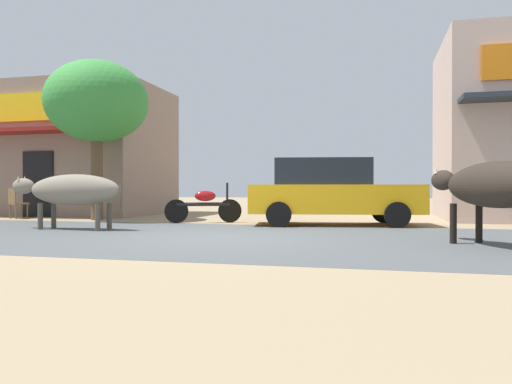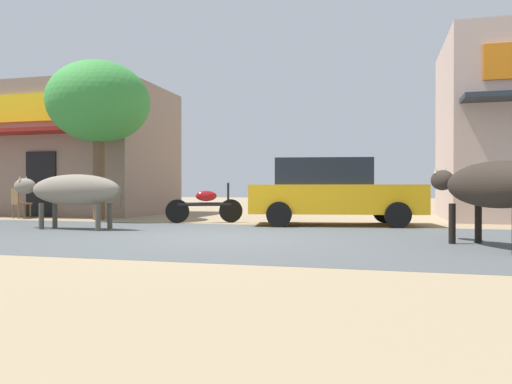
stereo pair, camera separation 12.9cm
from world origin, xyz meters
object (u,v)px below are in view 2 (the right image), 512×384
object	(u,v)px
parked_hatchback_car	(331,191)
parked_motorcycle	(205,205)
cow_near_brown	(73,190)
roadside_tree	(99,103)
cow_far_dark	(492,185)
cafe_chair_near_tree	(19,202)

from	to	relation	value
parked_hatchback_car	parked_motorcycle	distance (m)	3.32
cow_near_brown	parked_hatchback_car	bearing A→B (deg)	26.94
roadside_tree	cow_far_dark	distance (m)	10.83
parked_motorcycle	roadside_tree	bearing A→B (deg)	173.63
roadside_tree	cow_far_dark	world-z (taller)	roadside_tree
parked_hatchback_car	roadside_tree	bearing A→B (deg)	177.48
cafe_chair_near_tree	cow_near_brown	bearing A→B (deg)	-37.13
roadside_tree	parked_motorcycle	bearing A→B (deg)	-6.37
parked_motorcycle	cafe_chair_near_tree	world-z (taller)	parked_motorcycle
parked_motorcycle	cow_near_brown	distance (m)	3.44
roadside_tree	parked_hatchback_car	world-z (taller)	roadside_tree
roadside_tree	cow_near_brown	distance (m)	4.17
roadside_tree	cow_near_brown	size ratio (longest dim) A/B	1.62
cow_far_dark	cafe_chair_near_tree	world-z (taller)	cow_far_dark
parked_hatchback_car	cow_near_brown	xyz separation A→B (m)	(-5.44, -2.76, 0.02)
roadside_tree	cow_far_dark	bearing A→B (deg)	-24.83
parked_hatchback_car	parked_motorcycle	world-z (taller)	parked_hatchback_car
roadside_tree	parked_motorcycle	xyz separation A→B (m)	(3.43, -0.38, -2.92)
cow_near_brown	cafe_chair_near_tree	xyz separation A→B (m)	(-4.02, 3.05, -0.35)
roadside_tree	parked_motorcycle	distance (m)	4.52
parked_motorcycle	cafe_chair_near_tree	bearing A→B (deg)	176.55
roadside_tree	cow_near_brown	bearing A→B (deg)	-67.10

